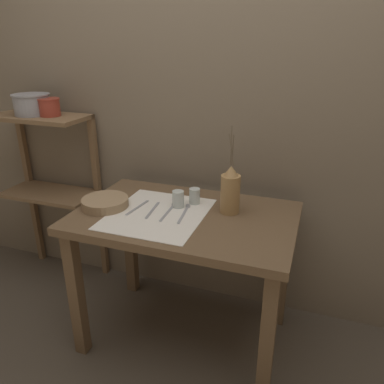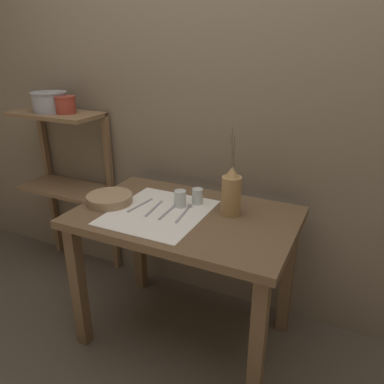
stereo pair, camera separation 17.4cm
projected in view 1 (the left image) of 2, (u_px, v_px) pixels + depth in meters
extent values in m
plane|color=brown|center=(185.00, 334.00, 2.08)|extent=(12.00, 12.00, 0.00)
cube|color=#7A6B56|center=(213.00, 104.00, 2.02)|extent=(7.00, 0.06, 2.40)
cube|color=brown|center=(185.00, 218.00, 1.81)|extent=(1.06, 0.68, 0.04)
cube|color=brown|center=(76.00, 295.00, 1.85)|extent=(0.06, 0.06, 0.70)
cube|color=brown|center=(267.00, 342.00, 1.56)|extent=(0.06, 0.06, 0.70)
cube|color=brown|center=(130.00, 242.00, 2.34)|extent=(0.06, 0.06, 0.70)
cube|color=brown|center=(283.00, 270.00, 2.05)|extent=(0.06, 0.06, 0.70)
cube|color=brown|center=(38.00, 117.00, 2.21)|extent=(0.59, 0.29, 0.02)
cube|color=brown|center=(50.00, 193.00, 2.39)|extent=(0.59, 0.29, 0.02)
cube|color=brown|center=(31.00, 189.00, 2.60)|extent=(0.04, 0.04, 1.11)
cube|color=brown|center=(99.00, 200.00, 2.43)|extent=(0.04, 0.04, 1.11)
cube|color=white|center=(158.00, 214.00, 1.80)|extent=(0.45, 0.51, 0.00)
cylinder|color=#A87F4C|center=(230.00, 194.00, 1.79)|extent=(0.09, 0.09, 0.19)
cone|color=#A87F4C|center=(231.00, 171.00, 1.74)|extent=(0.07, 0.07, 0.05)
cylinder|color=brown|center=(231.00, 146.00, 1.69)|extent=(0.01, 0.04, 0.19)
cylinder|color=brown|center=(231.00, 150.00, 1.71)|extent=(0.03, 0.01, 0.15)
cylinder|color=brown|center=(233.00, 150.00, 1.71)|extent=(0.01, 0.03, 0.15)
cylinder|color=#9E7F5B|center=(105.00, 203.00, 1.87)|extent=(0.23, 0.23, 0.05)
cylinder|color=silver|center=(178.00, 199.00, 1.86)|extent=(0.06, 0.06, 0.08)
cylinder|color=silver|center=(195.00, 196.00, 1.90)|extent=(0.06, 0.06, 0.08)
cube|color=#939399|center=(137.00, 208.00, 1.86)|extent=(0.03, 0.19, 0.00)
cube|color=#939399|center=(152.00, 210.00, 1.83)|extent=(0.03, 0.19, 0.00)
cube|color=#939399|center=(167.00, 213.00, 1.80)|extent=(0.02, 0.19, 0.00)
sphere|color=#939399|center=(174.00, 204.00, 1.89)|extent=(0.02, 0.02, 0.02)
cube|color=#939399|center=(183.00, 215.00, 1.78)|extent=(0.03, 0.19, 0.00)
sphere|color=#939399|center=(188.00, 206.00, 1.87)|extent=(0.02, 0.02, 0.02)
cylinder|color=#939399|center=(32.00, 104.00, 2.19)|extent=(0.20, 0.20, 0.12)
cylinder|color=#939399|center=(30.00, 95.00, 2.17)|extent=(0.21, 0.21, 0.01)
cylinder|color=#9E3828|center=(49.00, 107.00, 2.15)|extent=(0.12, 0.12, 0.10)
cylinder|color=#9E3828|center=(48.00, 99.00, 2.14)|extent=(0.12, 0.12, 0.01)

